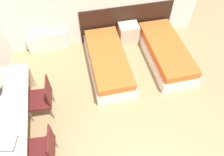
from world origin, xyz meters
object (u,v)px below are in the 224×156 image
object	(u,v)px
bed_near_door	(166,52)
chair_near_laptop	(42,97)
chair_near_notebook	(44,149)
laptop	(6,91)
nightstand	(128,33)
bed_near_window	(108,62)

from	to	relation	value
bed_near_door	chair_near_laptop	bearing A→B (deg)	-163.00
chair_near_notebook	laptop	distance (m)	1.20
chair_near_notebook	laptop	size ratio (longest dim) A/B	2.53
chair_near_laptop	chair_near_notebook	xyz separation A→B (m)	(-0.00, -1.00, 0.00)
laptop	bed_near_door	bearing A→B (deg)	15.68
bed_near_door	chair_near_notebook	world-z (taller)	chair_near_notebook
nightstand	chair_near_notebook	size ratio (longest dim) A/B	0.59
chair_near_notebook	chair_near_laptop	bearing A→B (deg)	94.19
chair_near_laptop	laptop	world-z (taller)	laptop
chair_near_laptop	chair_near_notebook	bearing A→B (deg)	-86.13
bed_near_door	laptop	bearing A→B (deg)	-166.03
bed_near_window	bed_near_door	distance (m)	1.40
nightstand	chair_near_laptop	bearing A→B (deg)	-141.89
bed_near_window	bed_near_door	bearing A→B (deg)	0.00
chair_near_laptop	laptop	xyz separation A→B (m)	(-0.53, 0.03, 0.33)
chair_near_laptop	laptop	size ratio (longest dim) A/B	2.53
chair_near_notebook	laptop	world-z (taller)	laptop
bed_near_window	bed_near_door	world-z (taller)	same
chair_near_laptop	bed_near_window	bearing A→B (deg)	35.05
nightstand	chair_near_notebook	bearing A→B (deg)	-128.56
nightstand	chair_near_laptop	size ratio (longest dim) A/B	0.59
bed_near_window	bed_near_door	size ratio (longest dim) A/B	1.00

